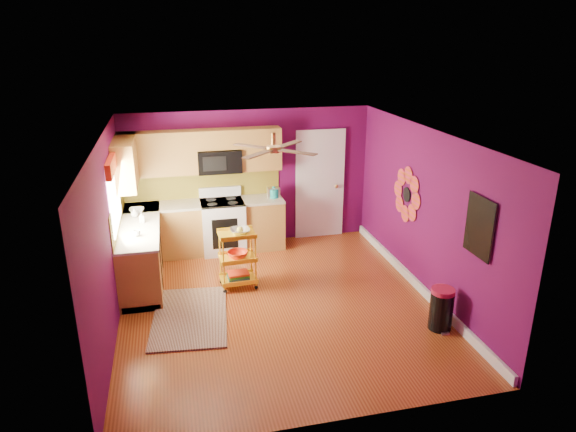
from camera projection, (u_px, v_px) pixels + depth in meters
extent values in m
plane|color=maroon|center=(278.00, 304.00, 7.57)|extent=(5.00, 5.00, 0.00)
cube|color=#570945|center=(249.00, 178.00, 9.44)|extent=(4.50, 0.04, 2.50)
cube|color=#570945|center=(332.00, 316.00, 4.85)|extent=(4.50, 0.04, 2.50)
cube|color=#570945|center=(108.00, 239.00, 6.66)|extent=(0.04, 5.00, 2.50)
cube|color=#570945|center=(425.00, 213.00, 7.62)|extent=(0.04, 5.00, 2.50)
cube|color=silver|center=(277.00, 136.00, 6.72)|extent=(4.50, 5.00, 0.04)
cube|color=white|center=(417.00, 284.00, 8.02)|extent=(0.05, 4.90, 0.14)
cube|color=olive|center=(142.00, 252.00, 8.24)|extent=(0.60, 2.30, 0.90)
cube|color=olive|center=(206.00, 228.00, 9.25)|extent=(2.80, 0.60, 0.90)
cube|color=beige|center=(139.00, 225.00, 8.08)|extent=(0.63, 2.30, 0.04)
cube|color=beige|center=(205.00, 203.00, 9.09)|extent=(2.80, 0.63, 0.04)
cube|color=black|center=(144.00, 275.00, 8.37)|extent=(0.54, 2.30, 0.10)
cube|color=black|center=(207.00, 248.00, 9.38)|extent=(2.80, 0.54, 0.10)
cube|color=white|center=(223.00, 227.00, 9.28)|extent=(0.76, 0.66, 0.92)
cube|color=black|center=(222.00, 202.00, 9.13)|extent=(0.76, 0.62, 0.03)
cube|color=white|center=(220.00, 192.00, 9.34)|extent=(0.76, 0.06, 0.18)
cube|color=black|center=(225.00, 234.00, 8.99)|extent=(0.45, 0.02, 0.55)
cube|color=olive|center=(158.00, 154.00, 8.75)|extent=(1.32, 0.33, 0.75)
cube|color=olive|center=(260.00, 149.00, 9.13)|extent=(0.72, 0.33, 0.75)
cube|color=olive|center=(218.00, 139.00, 8.90)|extent=(0.76, 0.33, 0.34)
cube|color=olive|center=(126.00, 162.00, 8.20)|extent=(0.33, 1.30, 0.75)
cube|color=black|center=(219.00, 161.00, 9.00)|extent=(0.76, 0.38, 0.40)
cube|color=brown|center=(203.00, 184.00, 9.26)|extent=(2.80, 0.01, 0.51)
cube|color=brown|center=(118.00, 210.00, 7.92)|extent=(0.01, 2.30, 0.51)
cube|color=white|center=(114.00, 193.00, 7.53)|extent=(0.03, 1.20, 1.00)
cube|color=red|center=(112.00, 162.00, 7.38)|extent=(0.08, 1.35, 0.22)
cube|color=white|center=(320.00, 185.00, 9.78)|extent=(0.85, 0.04, 2.05)
cube|color=white|center=(320.00, 186.00, 9.76)|extent=(0.95, 0.02, 2.15)
sphere|color=#BF8C3F|center=(336.00, 186.00, 9.80)|extent=(0.07, 0.07, 0.07)
cylinder|color=black|center=(407.00, 195.00, 8.14)|extent=(0.01, 0.24, 0.24)
cube|color=#1C8FB9|center=(480.00, 227.00, 6.24)|extent=(0.03, 0.52, 0.72)
cube|color=black|center=(479.00, 227.00, 6.23)|extent=(0.01, 0.56, 0.76)
cylinder|color=#BF8C3F|center=(274.00, 139.00, 6.93)|extent=(0.06, 0.06, 0.16)
cylinder|color=#BF8C3F|center=(274.00, 149.00, 6.98)|extent=(0.20, 0.20, 0.08)
cube|color=#4C2D19|center=(288.00, 144.00, 7.28)|extent=(0.47, 0.47, 0.01)
cube|color=#4C2D19|center=(251.00, 146.00, 7.17)|extent=(0.47, 0.47, 0.01)
cube|color=#4C2D19|center=(258.00, 154.00, 6.67)|extent=(0.47, 0.47, 0.01)
cube|color=#4C2D19|center=(298.00, 152.00, 6.79)|extent=(0.47, 0.47, 0.01)
cube|color=black|center=(190.00, 316.00, 7.21)|extent=(1.17, 1.74, 0.02)
cylinder|color=yellow|center=(224.00, 266.00, 7.72)|extent=(0.02, 0.02, 0.86)
cylinder|color=yellow|center=(256.00, 262.00, 7.85)|extent=(0.02, 0.02, 0.86)
cylinder|color=yellow|center=(220.00, 257.00, 8.03)|extent=(0.02, 0.02, 0.86)
cylinder|color=yellow|center=(251.00, 253.00, 8.16)|extent=(0.02, 0.02, 0.86)
sphere|color=black|center=(225.00, 291.00, 7.87)|extent=(0.06, 0.06, 0.06)
sphere|color=black|center=(256.00, 287.00, 8.00)|extent=(0.06, 0.06, 0.06)
sphere|color=black|center=(221.00, 282.00, 8.18)|extent=(0.06, 0.06, 0.06)
sphere|color=black|center=(252.00, 278.00, 8.31)|extent=(0.06, 0.06, 0.06)
cube|color=yellow|center=(237.00, 235.00, 7.80)|extent=(0.57, 0.43, 0.03)
cube|color=yellow|center=(238.00, 258.00, 7.93)|extent=(0.57, 0.43, 0.03)
cube|color=yellow|center=(238.00, 279.00, 8.06)|extent=(0.57, 0.43, 0.03)
imported|color=beige|center=(240.00, 231.00, 7.80)|extent=(0.32, 0.32, 0.07)
sphere|color=yellow|center=(240.00, 230.00, 7.79)|extent=(0.10, 0.10, 0.10)
imported|color=red|center=(238.00, 254.00, 7.91)|extent=(0.33, 0.33, 0.10)
cube|color=navy|center=(238.00, 277.00, 8.05)|extent=(0.33, 0.26, 0.04)
cube|color=#267233|center=(238.00, 275.00, 8.03)|extent=(0.33, 0.26, 0.04)
cube|color=red|center=(238.00, 273.00, 8.02)|extent=(0.33, 0.26, 0.03)
cylinder|color=black|center=(441.00, 311.00, 6.86)|extent=(0.32, 0.32, 0.53)
cylinder|color=#AD183B|center=(443.00, 291.00, 6.76)|extent=(0.31, 0.31, 0.06)
cube|color=beige|center=(445.00, 333.00, 6.81)|extent=(0.11, 0.06, 0.03)
cylinder|color=teal|center=(274.00, 193.00, 9.32)|extent=(0.18, 0.18, 0.16)
sphere|color=teal|center=(274.00, 188.00, 9.29)|extent=(0.06, 0.06, 0.06)
cube|color=beige|center=(273.00, 192.00, 9.35)|extent=(0.22, 0.15, 0.18)
imported|color=#EA3F72|center=(142.00, 217.00, 8.09)|extent=(0.08, 0.08, 0.17)
imported|color=white|center=(134.00, 213.00, 8.33)|extent=(0.12, 0.12, 0.15)
imported|color=white|center=(137.00, 210.00, 8.59)|extent=(0.25, 0.25, 0.06)
imported|color=white|center=(137.00, 233.00, 7.56)|extent=(0.11, 0.11, 0.09)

